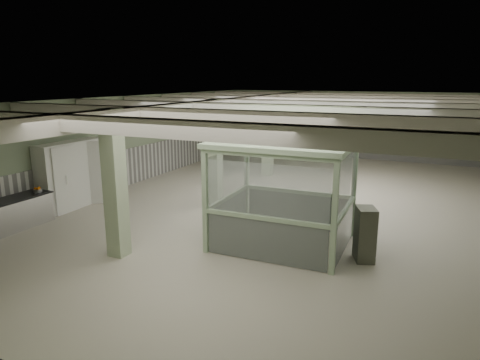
% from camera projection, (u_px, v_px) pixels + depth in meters
% --- Properties ---
extents(floor, '(20.00, 20.00, 0.00)m').
position_uv_depth(floor, '(292.00, 204.00, 14.88)').
color(floor, beige).
rests_on(floor, ground).
extents(ceiling, '(14.00, 20.00, 0.02)m').
position_uv_depth(ceiling, '(295.00, 99.00, 14.05)').
color(ceiling, beige).
rests_on(ceiling, wall_back).
extents(wall_back, '(14.00, 0.02, 3.60)m').
position_uv_depth(wall_back, '(351.00, 125.00, 23.28)').
color(wall_back, '#97AC8A').
rests_on(wall_back, floor).
extents(wall_front, '(14.00, 0.02, 3.60)m').
position_uv_depth(wall_front, '(57.00, 270.00, 5.66)').
color(wall_front, '#97AC8A').
rests_on(wall_front, floor).
extents(wall_left, '(0.02, 20.00, 3.60)m').
position_uv_depth(wall_left, '(129.00, 141.00, 17.35)').
color(wall_left, '#97AC8A').
rests_on(wall_left, floor).
extents(wainscot_left, '(0.05, 19.90, 1.50)m').
position_uv_depth(wainscot_left, '(131.00, 166.00, 17.59)').
color(wainscot_left, silver).
rests_on(wainscot_left, floor).
extents(wainscot_back, '(13.90, 0.05, 1.50)m').
position_uv_depth(wainscot_back, '(350.00, 144.00, 23.50)').
color(wainscot_back, silver).
rests_on(wainscot_back, floor).
extents(girder, '(0.45, 19.90, 0.40)m').
position_uv_depth(girder, '(227.00, 104.00, 15.13)').
color(girder, beige).
rests_on(girder, ceiling).
extents(beam_a, '(13.90, 0.35, 0.32)m').
position_uv_depth(beam_a, '(162.00, 128.00, 7.48)').
color(beam_a, beige).
rests_on(beam_a, ceiling).
extents(beam_b, '(13.90, 0.35, 0.32)m').
position_uv_depth(beam_b, '(227.00, 117.00, 9.69)').
color(beam_b, beige).
rests_on(beam_b, ceiling).
extents(beam_c, '(13.90, 0.35, 0.32)m').
position_uv_depth(beam_c, '(267.00, 110.00, 11.89)').
color(beam_c, beige).
rests_on(beam_c, ceiling).
extents(beam_d, '(13.90, 0.35, 0.32)m').
position_uv_depth(beam_d, '(295.00, 105.00, 14.09)').
color(beam_d, beige).
rests_on(beam_d, ceiling).
extents(beam_e, '(13.90, 0.35, 0.32)m').
position_uv_depth(beam_e, '(315.00, 101.00, 16.30)').
color(beam_e, beige).
rests_on(beam_e, ceiling).
extents(beam_f, '(13.90, 0.35, 0.32)m').
position_uv_depth(beam_f, '(331.00, 99.00, 18.50)').
color(beam_f, beige).
rests_on(beam_f, ceiling).
extents(beam_g, '(13.90, 0.35, 0.32)m').
position_uv_depth(beam_g, '(343.00, 96.00, 20.70)').
color(beam_g, beige).
rests_on(beam_g, ceiling).
extents(column_a, '(0.42, 0.42, 3.60)m').
position_uv_depth(column_a, '(115.00, 184.00, 10.21)').
color(column_a, '#B2C59F').
rests_on(column_a, floor).
extents(column_b, '(0.42, 0.42, 3.60)m').
position_uv_depth(column_b, '(214.00, 153.00, 14.62)').
color(column_b, '#B2C59F').
rests_on(column_b, floor).
extents(column_c, '(0.42, 0.42, 3.60)m').
position_uv_depth(column_c, '(268.00, 135.00, 19.02)').
color(column_c, '#B2C59F').
rests_on(column_c, floor).
extents(column_d, '(0.42, 0.42, 3.60)m').
position_uv_depth(column_d, '(296.00, 127.00, 22.55)').
color(column_d, '#B2C59F').
rests_on(column_d, floor).
extents(pendant_front, '(0.44, 0.44, 0.22)m').
position_uv_depth(pendant_front, '(247.00, 134.00, 9.57)').
color(pendant_front, '#2F3E31').
rests_on(pendant_front, ceiling).
extents(pendant_mid, '(0.44, 0.44, 0.22)m').
position_uv_depth(pendant_mid, '(313.00, 116.00, 14.41)').
color(pendant_mid, '#2F3E31').
rests_on(pendant_mid, ceiling).
extents(pendant_back, '(0.44, 0.44, 0.22)m').
position_uv_depth(pendant_back, '(344.00, 107.00, 18.82)').
color(pendant_back, '#2F3E31').
rests_on(pendant_back, ceiling).
extents(orange_bowl, '(0.30, 0.30, 0.09)m').
position_uv_depth(orange_bowl, '(38.00, 191.00, 12.96)').
color(orange_bowl, '#B2B2B7').
rests_on(orange_bowl, prep_counter).
extents(walkin_cooler, '(1.17, 2.49, 2.29)m').
position_uv_depth(walkin_cooler, '(72.00, 174.00, 14.33)').
color(walkin_cooler, white).
rests_on(walkin_cooler, floor).
extents(guard_booth, '(3.49, 2.98, 2.76)m').
position_uv_depth(guard_booth, '(284.00, 176.00, 10.93)').
color(guard_booth, '#A3BF98').
rests_on(guard_booth, floor).
extents(filing_cabinet, '(0.62, 0.72, 1.31)m').
position_uv_depth(filing_cabinet, '(365.00, 234.00, 10.17)').
color(filing_cabinet, '#575A4B').
rests_on(filing_cabinet, floor).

